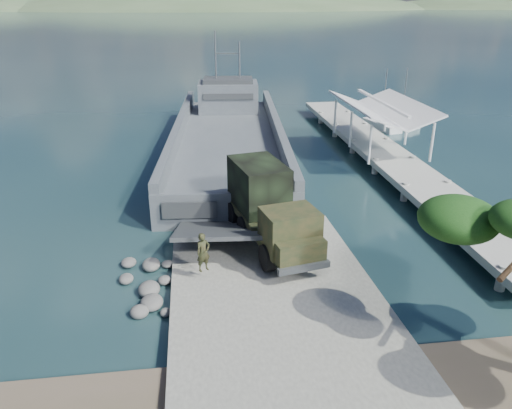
{
  "coord_description": "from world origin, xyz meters",
  "views": [
    {
      "loc": [
        -3.65,
        -21.73,
        13.72
      ],
      "look_at": [
        0.06,
        6.0,
        1.98
      ],
      "focal_mm": 35.0,
      "sensor_mm": 36.0,
      "label": 1
    }
  ],
  "objects_px": {
    "sailboat_far": "(402,121)",
    "military_truck": "(268,207)",
    "landing_craft": "(229,146)",
    "soldier": "(204,259)",
    "sailboat_near": "(382,125)",
    "pier": "(383,145)"
  },
  "relations": [
    {
      "from": "soldier",
      "to": "pier",
      "type": "bearing_deg",
      "value": 21.11
    },
    {
      "from": "pier",
      "to": "landing_craft",
      "type": "bearing_deg",
      "value": 164.02
    },
    {
      "from": "landing_craft",
      "to": "sailboat_far",
      "type": "height_order",
      "value": "landing_craft"
    },
    {
      "from": "landing_craft",
      "to": "sailboat_far",
      "type": "bearing_deg",
      "value": 29.91
    },
    {
      "from": "pier",
      "to": "military_truck",
      "type": "bearing_deg",
      "value": -130.46
    },
    {
      "from": "landing_craft",
      "to": "soldier",
      "type": "bearing_deg",
      "value": -93.02
    },
    {
      "from": "military_truck",
      "to": "soldier",
      "type": "distance_m",
      "value": 5.46
    },
    {
      "from": "sailboat_far",
      "to": "landing_craft",
      "type": "bearing_deg",
      "value": -162.67
    },
    {
      "from": "soldier",
      "to": "sailboat_far",
      "type": "height_order",
      "value": "sailboat_far"
    },
    {
      "from": "sailboat_near",
      "to": "pier",
      "type": "bearing_deg",
      "value": -123.86
    },
    {
      "from": "landing_craft",
      "to": "sailboat_near",
      "type": "height_order",
      "value": "landing_craft"
    },
    {
      "from": "pier",
      "to": "sailboat_far",
      "type": "distance_m",
      "value": 15.65
    },
    {
      "from": "soldier",
      "to": "sailboat_near",
      "type": "height_order",
      "value": "sailboat_near"
    },
    {
      "from": "military_truck",
      "to": "sailboat_near",
      "type": "bearing_deg",
      "value": 45.15
    },
    {
      "from": "soldier",
      "to": "sailboat_near",
      "type": "relative_size",
      "value": 0.3
    },
    {
      "from": "pier",
      "to": "military_truck",
      "type": "xyz_separation_m",
      "value": [
        -12.49,
        -14.64,
        1.01
      ]
    },
    {
      "from": "sailboat_far",
      "to": "military_truck",
      "type": "bearing_deg",
      "value": -133.25
    },
    {
      "from": "landing_craft",
      "to": "soldier",
      "type": "height_order",
      "value": "landing_craft"
    },
    {
      "from": "landing_craft",
      "to": "military_truck",
      "type": "height_order",
      "value": "landing_craft"
    },
    {
      "from": "landing_craft",
      "to": "military_truck",
      "type": "distance_m",
      "value": 18.53
    },
    {
      "from": "landing_craft",
      "to": "sailboat_near",
      "type": "xyz_separation_m",
      "value": [
        17.87,
        8.01,
        -0.56
      ]
    },
    {
      "from": "pier",
      "to": "military_truck",
      "type": "height_order",
      "value": "pier"
    }
  ]
}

